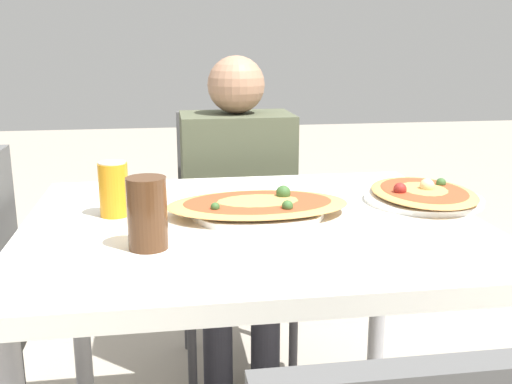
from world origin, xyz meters
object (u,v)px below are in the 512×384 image
object	(u,v)px
dining_table	(253,256)
soda_can	(114,189)
person_seated	(238,198)
pizza_second	(423,194)
pizza_main	(258,206)
drink_glass	(147,213)
chair_far_seated	(234,230)

from	to	relation	value
dining_table	soda_can	distance (m)	0.35
person_seated	pizza_second	world-z (taller)	person_seated
pizza_main	person_seated	bearing A→B (deg)	87.50
person_seated	drink_glass	distance (m)	0.87
dining_table	chair_far_seated	xyz separation A→B (m)	(0.04, 0.77, -0.18)
chair_far_seated	pizza_main	distance (m)	0.78
dining_table	pizza_main	distance (m)	0.12
chair_far_seated	soda_can	world-z (taller)	chair_far_seated
person_seated	soda_can	size ratio (longest dim) A/B	8.96
chair_far_seated	pizza_main	world-z (taller)	chair_far_seated
chair_far_seated	pizza_main	bearing A→B (deg)	87.91
dining_table	pizza_main	bearing A→B (deg)	64.48
person_seated	pizza_second	distance (m)	0.70
drink_glass	dining_table	bearing A→B (deg)	34.84
person_seated	soda_can	xyz separation A→B (m)	(-0.35, -0.57, 0.18)
dining_table	person_seated	size ratio (longest dim) A/B	0.90
chair_far_seated	drink_glass	bearing A→B (deg)	73.61
soda_can	pizza_second	size ratio (longest dim) A/B	0.36
chair_far_seated	dining_table	bearing A→B (deg)	86.68
drink_glass	pizza_second	world-z (taller)	drink_glass
dining_table	drink_glass	xyz separation A→B (m)	(-0.23, -0.16, 0.16)
dining_table	soda_can	bearing A→B (deg)	165.84
pizza_main	soda_can	bearing A→B (deg)	172.97
pizza_second	pizza_main	bearing A→B (deg)	-173.43
dining_table	chair_far_seated	size ratio (longest dim) A/B	1.10
soda_can	pizza_main	bearing A→B (deg)	-7.03
dining_table	pizza_main	xyz separation A→B (m)	(0.02, 0.04, 0.11)
dining_table	drink_glass	distance (m)	0.32
chair_far_seated	pizza_main	size ratio (longest dim) A/B	2.19
dining_table	chair_far_seated	world-z (taller)	chair_far_seated
pizza_main	drink_glass	xyz separation A→B (m)	(-0.25, -0.20, 0.05)
chair_far_seated	pizza_second	xyz separation A→B (m)	(0.40, -0.68, 0.29)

